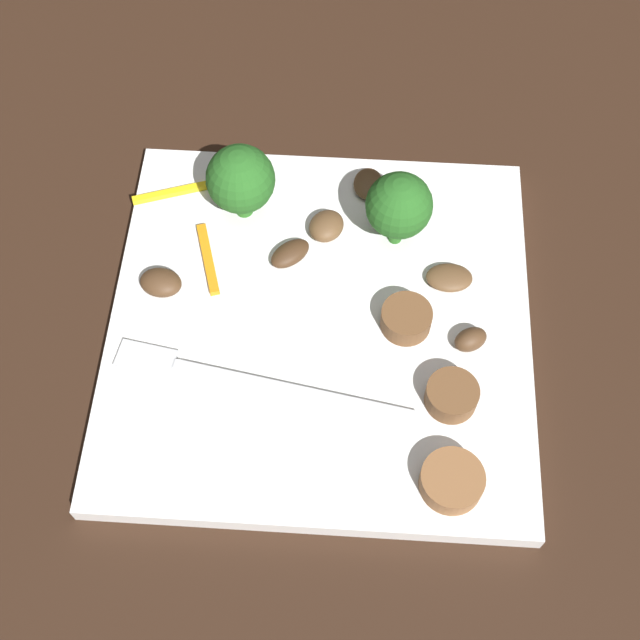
{
  "coord_description": "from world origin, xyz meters",
  "views": [
    {
      "loc": [
        -0.02,
        0.25,
        0.46
      ],
      "look_at": [
        0.0,
        0.0,
        0.01
      ],
      "focal_mm": 47.82,
      "sensor_mm": 36.0,
      "label": 1
    }
  ],
  "objects_px": {
    "sausage_slice_0": "(406,313)",
    "pepper_strip_0": "(177,191)",
    "fork": "(241,379)",
    "mushroom_4": "(449,278)",
    "mushroom_0": "(368,184)",
    "mushroom_5": "(290,254)",
    "mushroom_2": "(332,226)",
    "pepper_strip_1": "(208,259)",
    "sausage_slice_2": "(452,481)",
    "broccoli_floret_1": "(399,206)",
    "sausage_slice_1": "(452,395)",
    "plate": "(320,325)",
    "mushroom_1": "(161,283)",
    "broccoli_floret_0": "(241,180)",
    "mushroom_3": "(470,339)"
  },
  "relations": [
    {
      "from": "sausage_slice_1",
      "to": "fork",
      "type": "bearing_deg",
      "value": -2.55
    },
    {
      "from": "sausage_slice_2",
      "to": "mushroom_1",
      "type": "relative_size",
      "value": 1.33
    },
    {
      "from": "sausage_slice_2",
      "to": "sausage_slice_0",
      "type": "bearing_deg",
      "value": -75.97
    },
    {
      "from": "sausage_slice_2",
      "to": "mushroom_2",
      "type": "height_order",
      "value": "sausage_slice_2"
    },
    {
      "from": "sausage_slice_1",
      "to": "mushroom_2",
      "type": "relative_size",
      "value": 1.21
    },
    {
      "from": "mushroom_2",
      "to": "mushroom_1",
      "type": "bearing_deg",
      "value": 25.41
    },
    {
      "from": "mushroom_2",
      "to": "pepper_strip_1",
      "type": "bearing_deg",
      "value": 19.5
    },
    {
      "from": "broccoli_floret_1",
      "to": "pepper_strip_0",
      "type": "relative_size",
      "value": 0.94
    },
    {
      "from": "broccoli_floret_1",
      "to": "pepper_strip_1",
      "type": "height_order",
      "value": "broccoli_floret_1"
    },
    {
      "from": "mushroom_0",
      "to": "mushroom_3",
      "type": "distance_m",
      "value": 0.13
    },
    {
      "from": "plate",
      "to": "mushroom_2",
      "type": "height_order",
      "value": "mushroom_2"
    },
    {
      "from": "plate",
      "to": "mushroom_0",
      "type": "distance_m",
      "value": 0.11
    },
    {
      "from": "sausage_slice_2",
      "to": "mushroom_5",
      "type": "distance_m",
      "value": 0.17
    },
    {
      "from": "mushroom_1",
      "to": "pepper_strip_1",
      "type": "height_order",
      "value": "mushroom_1"
    },
    {
      "from": "mushroom_0",
      "to": "pepper_strip_1",
      "type": "xyz_separation_m",
      "value": [
        0.1,
        0.06,
        -0.0
      ]
    },
    {
      "from": "mushroom_5",
      "to": "sausage_slice_2",
      "type": "bearing_deg",
      "value": 124.7
    },
    {
      "from": "broccoli_floret_1",
      "to": "mushroom_0",
      "type": "xyz_separation_m",
      "value": [
        0.02,
        -0.04,
        -0.03
      ]
    },
    {
      "from": "sausage_slice_0",
      "to": "mushroom_2",
      "type": "bearing_deg",
      "value": -51.75
    },
    {
      "from": "plate",
      "to": "broccoli_floret_1",
      "type": "height_order",
      "value": "broccoli_floret_1"
    },
    {
      "from": "broccoli_floret_0",
      "to": "mushroom_0",
      "type": "height_order",
      "value": "broccoli_floret_0"
    },
    {
      "from": "mushroom_0",
      "to": "mushroom_5",
      "type": "relative_size",
      "value": 0.92
    },
    {
      "from": "mushroom_5",
      "to": "mushroom_2",
      "type": "bearing_deg",
      "value": -138.91
    },
    {
      "from": "plate",
      "to": "mushroom_1",
      "type": "distance_m",
      "value": 0.1
    },
    {
      "from": "pepper_strip_1",
      "to": "mushroom_5",
      "type": "bearing_deg",
      "value": -174.06
    },
    {
      "from": "sausage_slice_0",
      "to": "mushroom_1",
      "type": "height_order",
      "value": "sausage_slice_0"
    },
    {
      "from": "fork",
      "to": "broccoli_floret_1",
      "type": "distance_m",
      "value": 0.14
    },
    {
      "from": "mushroom_2",
      "to": "sausage_slice_0",
      "type": "bearing_deg",
      "value": 128.25
    },
    {
      "from": "sausage_slice_2",
      "to": "broccoli_floret_1",
      "type": "bearing_deg",
      "value": -78.38
    },
    {
      "from": "mushroom_1",
      "to": "pepper_strip_1",
      "type": "relative_size",
      "value": 0.5
    },
    {
      "from": "broccoli_floret_0",
      "to": "sausage_slice_0",
      "type": "bearing_deg",
      "value": 144.86
    },
    {
      "from": "pepper_strip_1",
      "to": "pepper_strip_0",
      "type": "bearing_deg",
      "value": -62.46
    },
    {
      "from": "broccoli_floret_0",
      "to": "sausage_slice_1",
      "type": "distance_m",
      "value": 0.19
    },
    {
      "from": "plate",
      "to": "fork",
      "type": "xyz_separation_m",
      "value": [
        0.04,
        0.04,
        0.01
      ]
    },
    {
      "from": "sausage_slice_0",
      "to": "mushroom_2",
      "type": "distance_m",
      "value": 0.08
    },
    {
      "from": "mushroom_3",
      "to": "mushroom_5",
      "type": "xyz_separation_m",
      "value": [
        0.11,
        -0.06,
        -0.0
      ]
    },
    {
      "from": "mushroom_3",
      "to": "mushroom_4",
      "type": "bearing_deg",
      "value": -75.09
    },
    {
      "from": "broccoli_floret_1",
      "to": "pepper_strip_0",
      "type": "bearing_deg",
      "value": -10.78
    },
    {
      "from": "fork",
      "to": "mushroom_4",
      "type": "relative_size",
      "value": 6.18
    },
    {
      "from": "sausage_slice_0",
      "to": "pepper_strip_0",
      "type": "distance_m",
      "value": 0.18
    },
    {
      "from": "broccoli_floret_1",
      "to": "sausage_slice_2",
      "type": "distance_m",
      "value": 0.17
    },
    {
      "from": "fork",
      "to": "mushroom_0",
      "type": "bearing_deg",
      "value": -105.47
    },
    {
      "from": "mushroom_0",
      "to": "pepper_strip_0",
      "type": "relative_size",
      "value": 0.43
    },
    {
      "from": "broccoli_floret_1",
      "to": "sausage_slice_1",
      "type": "height_order",
      "value": "broccoli_floret_1"
    },
    {
      "from": "sausage_slice_0",
      "to": "broccoli_floret_1",
      "type": "bearing_deg",
      "value": -82.72
    },
    {
      "from": "sausage_slice_0",
      "to": "mushroom_4",
      "type": "bearing_deg",
      "value": -133.04
    },
    {
      "from": "fork",
      "to": "sausage_slice_2",
      "type": "xyz_separation_m",
      "value": [
        -0.12,
        0.06,
        0.01
      ]
    },
    {
      "from": "fork",
      "to": "sausage_slice_1",
      "type": "bearing_deg",
      "value": -172.72
    },
    {
      "from": "mushroom_4",
      "to": "sausage_slice_2",
      "type": "bearing_deg",
      "value": 89.72
    },
    {
      "from": "plate",
      "to": "pepper_strip_0",
      "type": "bearing_deg",
      "value": -42.08
    },
    {
      "from": "mushroom_5",
      "to": "mushroom_0",
      "type": "bearing_deg",
      "value": -128.59
    }
  ]
}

